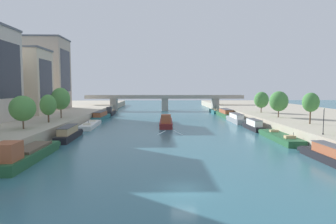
{
  "coord_description": "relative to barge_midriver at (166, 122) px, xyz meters",
  "views": [
    {
      "loc": [
        -2.39,
        -27.7,
        9.9
      ],
      "look_at": [
        0.0,
        52.3,
        3.18
      ],
      "focal_mm": 31.14,
      "sensor_mm": 36.0,
      "label": 1
    }
  ],
  "objects": [
    {
      "name": "moored_boat_left_gap_after",
      "position": [
        -19.51,
        31.35,
        -0.06
      ],
      "size": [
        2.55,
        12.92,
        3.13
      ],
      "color": "black",
      "rests_on": "ground"
    },
    {
      "name": "moored_boat_left_end",
      "position": [
        -19.54,
        -36.43,
        0.04
      ],
      "size": [
        3.42,
        16.5,
        3.51
      ],
      "color": "#235633",
      "rests_on": "ground"
    },
    {
      "name": "tree_left_third",
      "position": [
        -25.57,
        -4.16,
        6.22
      ],
      "size": [
        4.43,
        4.43,
        7.34
      ],
      "color": "brown",
      "rests_on": "quay_left"
    },
    {
      "name": "tree_left_nearest",
      "position": [
        -26.04,
        -22.84,
        5.21
      ],
      "size": [
        4.5,
        4.5,
        5.94
      ],
      "color": "brown",
      "rests_on": "quay_left"
    },
    {
      "name": "moored_boat_right_far",
      "position": [
        20.26,
        39.65,
        -0.47
      ],
      "size": [
        3.07,
        13.71,
        2.13
      ],
      "color": "#23666B",
      "rests_on": "ground"
    },
    {
      "name": "moored_boat_left_far",
      "position": [
        -19.1,
        -19.38,
        0.08
      ],
      "size": [
        2.69,
        12.81,
        2.62
      ],
      "color": "black",
      "rests_on": "ground"
    },
    {
      "name": "barge_midriver",
      "position": [
        0.0,
        0.0,
        0.0
      ],
      "size": [
        3.56,
        17.17,
        3.37
      ],
      "color": "maroon",
      "rests_on": "ground"
    },
    {
      "name": "moored_boat_right_second",
      "position": [
        21.02,
        -21.48,
        -0.42
      ],
      "size": [
        3.51,
        15.75,
        2.23
      ],
      "color": "#235633",
      "rests_on": "ground"
    },
    {
      "name": "moored_boat_left_upstream",
      "position": [
        -19.72,
        14.51,
        0.11
      ],
      "size": [
        3.21,
        15.72,
        2.69
      ],
      "color": "#23666B",
      "rests_on": "ground"
    },
    {
      "name": "ground_plane",
      "position": [
        0.66,
        -47.48,
        -1.01
      ],
      "size": [
        400.0,
        400.0,
        0.0
      ],
      "primitive_type": "plane",
      "color": "#336675"
    },
    {
      "name": "bridge_far",
      "position": [
        0.66,
        50.86,
        3.32
      ],
      "size": [
        68.02,
        4.4,
        6.67
      ],
      "color": "#9E998E",
      "rests_on": "ground"
    },
    {
      "name": "moored_boat_right_end",
      "position": [
        20.17,
        7.07,
        0.09
      ],
      "size": [
        2.63,
        14.29,
        2.61
      ],
      "color": "gray",
      "rests_on": "ground"
    },
    {
      "name": "quay_right",
      "position": [
        40.67,
        7.52,
        0.26
      ],
      "size": [
        36.0,
        170.0,
        2.55
      ],
      "primitive_type": "cube",
      "color": "#B2A893",
      "rests_on": "ground"
    },
    {
      "name": "tree_left_midway",
      "position": [
        -25.2,
        -13.17,
        5.25
      ],
      "size": [
        3.37,
        3.37,
        5.9
      ],
      "color": "brown",
      "rests_on": "quay_left"
    },
    {
      "name": "moored_boat_right_upstream",
      "position": [
        20.75,
        -38.56,
        0.02
      ],
      "size": [
        2.44,
        13.47,
        2.47
      ],
      "color": "black",
      "rests_on": "ground"
    },
    {
      "name": "moored_boat_left_lone",
      "position": [
        -19.12,
        -1.7,
        -0.46
      ],
      "size": [
        3.54,
        15.55,
        2.16
      ],
      "color": "silver",
      "rests_on": "ground"
    },
    {
      "name": "lamppost_right_bank",
      "position": [
        24.02,
        -30.61,
        3.87
      ],
      "size": [
        0.28,
        0.28,
        4.24
      ],
      "color": "black",
      "rests_on": "quay_right"
    },
    {
      "name": "building_left_corner",
      "position": [
        -40.68,
        6.27,
        10.59
      ],
      "size": [
        16.15,
        11.41,
        18.08
      ],
      "color": "beige",
      "rests_on": "quay_left"
    },
    {
      "name": "tree_right_past_mid",
      "position": [
        28.89,
        -17.3,
        5.92
      ],
      "size": [
        3.29,
        3.29,
        6.36
      ],
      "color": "brown",
      "rests_on": "quay_right"
    },
    {
      "name": "wake_behind_barge",
      "position": [
        0.58,
        -11.76,
        -1.0
      ],
      "size": [
        5.6,
        5.95,
        0.03
      ],
      "color": "#A5D1DB",
      "rests_on": "ground"
    },
    {
      "name": "tree_right_by_lamp",
      "position": [
        28.49,
        10.02,
        5.27
      ],
      "size": [
        4.19,
        4.19,
        6.11
      ],
      "color": "brown",
      "rests_on": "quay_right"
    },
    {
      "name": "moored_boat_right_lone",
      "position": [
        20.85,
        23.34,
        0.12
      ],
      "size": [
        3.28,
        16.88,
        2.7
      ],
      "color": "#235633",
      "rests_on": "ground"
    },
    {
      "name": "tree_right_nearest",
      "position": [
        27.92,
        -3.9,
        5.51
      ],
      "size": [
        4.51,
        4.51,
        6.46
      ],
      "color": "brown",
      "rests_on": "quay_right"
    },
    {
      "name": "quay_left",
      "position": [
        -39.35,
        7.52,
        0.26
      ],
      "size": [
        36.0,
        170.0,
        2.55
      ],
      "primitive_type": "cube",
      "color": "#B2A893",
      "rests_on": "ground"
    },
    {
      "name": "moored_boat_right_near",
      "position": [
        20.45,
        -7.71,
        0.04
      ],
      "size": [
        2.22,
        11.16,
        2.53
      ],
      "color": "black",
      "rests_on": "ground"
    },
    {
      "name": "building_left_far_end",
      "position": [
        -40.68,
        27.92,
        13.76
      ],
      "size": [
        13.11,
        13.08,
        24.42
      ],
      "color": "#A89989",
      "rests_on": "quay_left"
    }
  ]
}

